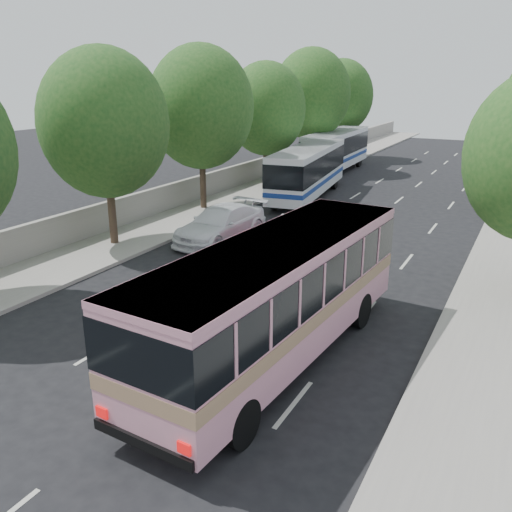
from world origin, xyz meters
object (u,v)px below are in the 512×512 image
Objects in this scene: pink_bus at (278,289)px; pink_taxi at (287,234)px; white_pickup at (221,224)px; tour_coach_rear at (336,148)px; tour_coach_front at (308,168)px.

pink_bus is 2.51× the size of pink_taxi.
tour_coach_rear is (-1.80, 21.33, 1.18)m from white_pickup.
tour_coach_rear is (-5.26, 21.27, 1.26)m from pink_taxi.
pink_bus is at bearing -46.96° from white_pickup.
pink_bus is at bearing -77.19° from tour_coach_front.
tour_coach_front reaches higher than pink_taxi.
tour_coach_rear reaches higher than pink_taxi.
tour_coach_front is (0.00, 10.91, 1.15)m from white_pickup.
white_pickup is (-7.39, 9.23, -1.32)m from pink_bus.
pink_taxi is 21.94m from tour_coach_rear.
pink_taxi is at bearing 5.46° from white_pickup.
pink_taxi is at bearing 117.05° from pink_bus.
pink_taxi is 0.77× the size of white_pickup.
tour_coach_rear is at bearing 92.45° from tour_coach_front.
tour_coach_front is at bearing 94.34° from white_pickup.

